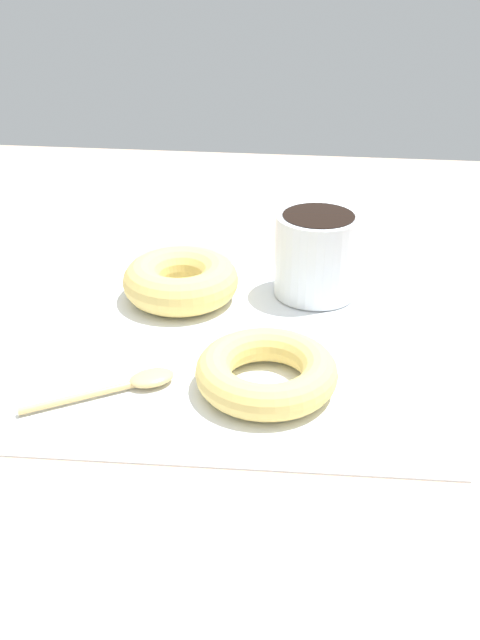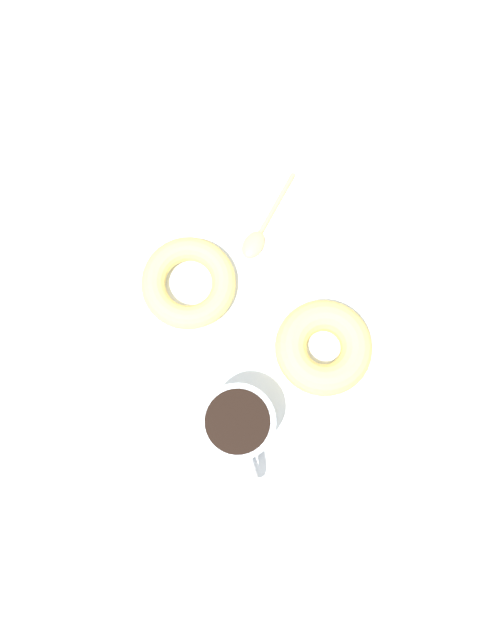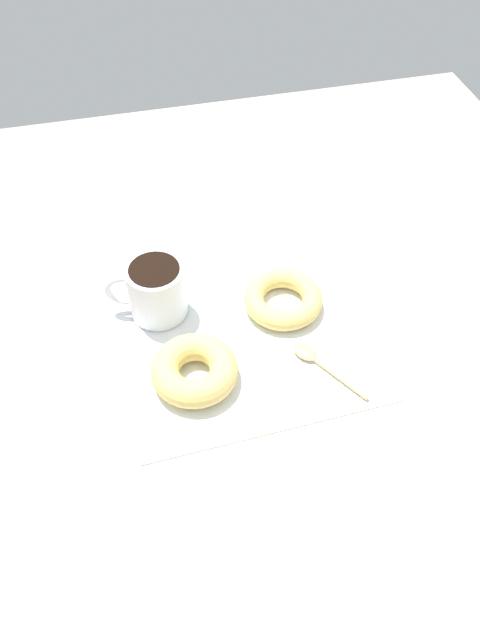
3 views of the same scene
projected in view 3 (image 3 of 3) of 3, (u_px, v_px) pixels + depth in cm
name	position (u px, v px, depth cm)	size (l,w,h in cm)	color
ground_plane	(247.00, 338.00, 85.67)	(120.00, 120.00, 2.00)	tan
napkin	(240.00, 330.00, 85.07)	(33.01, 33.01, 0.30)	white
coffee_cup	(155.00, 289.00, 84.20)	(7.96, 10.98, 8.02)	silver
donut_near_cup	(283.00, 299.00, 86.81)	(11.03, 11.03, 2.81)	#E5C66B
donut_far	(195.00, 370.00, 78.21)	(11.06, 11.06, 3.63)	#E5C66B
spoon	(314.00, 359.00, 81.19)	(11.10, 7.56, 0.90)	#D8B772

